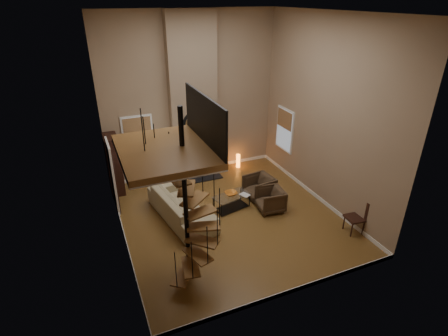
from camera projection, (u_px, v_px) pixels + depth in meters
name	position (u px, v px, depth m)	size (l,w,h in m)	color
ground	(229.00, 216.00, 10.33)	(6.00, 6.50, 0.01)	olive
back_wall	(191.00, 97.00, 11.79)	(6.00, 0.02, 5.50)	#9A7F63
front_wall	(301.00, 183.00, 6.42)	(6.00, 0.02, 5.50)	#9A7F63
left_wall	(110.00, 145.00, 8.07)	(0.02, 6.50, 5.50)	#9A7F63
right_wall	(325.00, 114.00, 10.15)	(0.02, 6.50, 5.50)	#9A7F63
ceiling	(231.00, 12.00, 7.89)	(6.00, 6.50, 0.01)	silver
baseboard_back	(194.00, 169.00, 12.98)	(6.00, 0.02, 0.12)	white
baseboard_front	(289.00, 292.00, 7.62)	(6.00, 0.02, 0.12)	white
baseboard_left	(125.00, 239.00, 9.26)	(0.02, 6.50, 0.12)	white
baseboard_right	(314.00, 194.00, 11.34)	(0.02, 6.50, 0.12)	white
chimney_breast	(193.00, 99.00, 11.64)	(1.60, 0.38, 5.50)	#8A725A
hearth	(200.00, 178.00, 12.44)	(1.50, 0.60, 0.04)	black
firebox	(197.00, 161.00, 12.45)	(0.95, 0.02, 0.72)	black
mantel	(197.00, 146.00, 12.11)	(1.70, 0.18, 0.06)	white
mirror_frame	(196.00, 124.00, 11.81)	(0.94, 0.94, 0.10)	black
mirror_disc	(196.00, 124.00, 11.82)	(0.80, 0.80, 0.01)	white
vase_left	(181.00, 144.00, 11.89)	(0.24, 0.24, 0.25)	black
vase_right	(213.00, 140.00, 12.30)	(0.20, 0.20, 0.21)	#195A53
window_back	(138.00, 137.00, 11.61)	(1.02, 0.06, 1.52)	white
window_right	(285.00, 129.00, 12.29)	(0.06, 1.02, 1.52)	white
entry_door	(113.00, 176.00, 10.33)	(0.10, 1.05, 2.16)	white
loft	(170.00, 147.00, 6.70)	(1.70, 2.20, 1.09)	olive
spiral_stair	(186.00, 209.00, 7.44)	(1.47, 1.47, 4.06)	black
hutch	(114.00, 165.00, 11.26)	(0.42, 0.88, 1.97)	#321710
sofa	(181.00, 206.00, 10.08)	(2.63, 1.03, 0.77)	tan
armchair_near	(261.00, 187.00, 11.18)	(0.82, 0.84, 0.76)	#453220
armchair_far	(272.00, 199.00, 10.50)	(0.75, 0.77, 0.70)	#453220
coffee_table	(232.00, 200.00, 10.58)	(1.19, 0.78, 0.43)	silver
bowl	(231.00, 193.00, 10.53)	(0.37, 0.37, 0.09)	orange
book	(244.00, 195.00, 10.50)	(0.22, 0.29, 0.03)	gray
floor_lamp	(167.00, 153.00, 10.96)	(0.39, 0.39, 1.70)	black
accent_lamp	(238.00, 161.00, 13.17)	(0.15, 0.15, 0.52)	orange
side_chair	(358.00, 215.00, 9.45)	(0.51, 0.51, 0.98)	#321710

